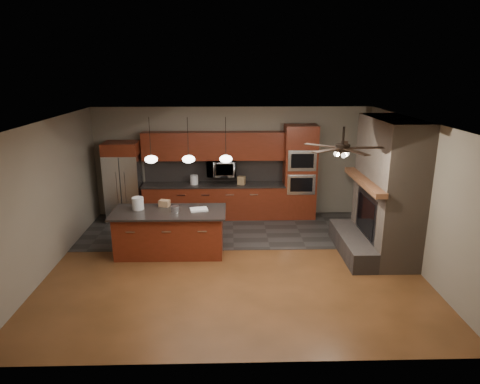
{
  "coord_description": "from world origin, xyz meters",
  "views": [
    {
      "loc": [
        -0.09,
        -7.76,
        3.73
      ],
      "look_at": [
        0.13,
        0.6,
        1.29
      ],
      "focal_mm": 32.0,
      "sensor_mm": 36.0,
      "label": 1
    }
  ],
  "objects_px": {
    "cardboard_box": "(164,203)",
    "counter_bucket": "(194,180)",
    "paint_can": "(175,209)",
    "refrigerator": "(124,182)",
    "counter_box": "(241,180)",
    "paint_tray": "(199,209)",
    "white_bucket": "(138,203)",
    "microwave": "(222,168)",
    "kitchen_island": "(170,232)",
    "oven_tower": "(300,172)"
  },
  "relations": [
    {
      "from": "kitchen_island",
      "to": "counter_bucket",
      "type": "relative_size",
      "value": 10.24
    },
    {
      "from": "kitchen_island",
      "to": "cardboard_box",
      "type": "xyz_separation_m",
      "value": [
        -0.13,
        0.32,
        0.52
      ]
    },
    {
      "from": "paint_can",
      "to": "refrigerator",
      "type": "bearing_deg",
      "value": 125.61
    },
    {
      "from": "refrigerator",
      "to": "kitchen_island",
      "type": "relative_size",
      "value": 0.86
    },
    {
      "from": "white_bucket",
      "to": "counter_box",
      "type": "bearing_deg",
      "value": 42.3
    },
    {
      "from": "cardboard_box",
      "to": "counter_box",
      "type": "xyz_separation_m",
      "value": [
        1.68,
        1.81,
        0.01
      ]
    },
    {
      "from": "refrigerator",
      "to": "cardboard_box",
      "type": "bearing_deg",
      "value": -54.6
    },
    {
      "from": "paint_tray",
      "to": "counter_bucket",
      "type": "distance_m",
      "value": 2.15
    },
    {
      "from": "microwave",
      "to": "counter_bucket",
      "type": "height_order",
      "value": "microwave"
    },
    {
      "from": "white_bucket",
      "to": "paint_tray",
      "type": "bearing_deg",
      "value": -4.02
    },
    {
      "from": "paint_tray",
      "to": "counter_bucket",
      "type": "bearing_deg",
      "value": 85.0
    },
    {
      "from": "oven_tower",
      "to": "microwave",
      "type": "bearing_deg",
      "value": 178.34
    },
    {
      "from": "paint_tray",
      "to": "counter_box",
      "type": "relative_size",
      "value": 1.72
    },
    {
      "from": "paint_can",
      "to": "paint_tray",
      "type": "height_order",
      "value": "paint_can"
    },
    {
      "from": "counter_box",
      "to": "cardboard_box",
      "type": "bearing_deg",
      "value": -116.21
    },
    {
      "from": "counter_bucket",
      "to": "kitchen_island",
      "type": "bearing_deg",
      "value": -99.13
    },
    {
      "from": "oven_tower",
      "to": "cardboard_box",
      "type": "bearing_deg",
      "value": -149.61
    },
    {
      "from": "cardboard_box",
      "to": "paint_tray",
      "type": "bearing_deg",
      "value": -4.44
    },
    {
      "from": "oven_tower",
      "to": "kitchen_island",
      "type": "xyz_separation_m",
      "value": [
        -3.02,
        -2.17,
        -0.73
      ]
    },
    {
      "from": "white_bucket",
      "to": "paint_can",
      "type": "bearing_deg",
      "value": -12.12
    },
    {
      "from": "counter_bucket",
      "to": "refrigerator",
      "type": "bearing_deg",
      "value": -177.34
    },
    {
      "from": "paint_can",
      "to": "counter_box",
      "type": "distance_m",
      "value": 2.58
    },
    {
      "from": "counter_bucket",
      "to": "counter_box",
      "type": "xyz_separation_m",
      "value": [
        1.19,
        -0.05,
        -0.01
      ]
    },
    {
      "from": "microwave",
      "to": "kitchen_island",
      "type": "relative_size",
      "value": 0.32
    },
    {
      "from": "refrigerator",
      "to": "counter_bucket",
      "type": "relative_size",
      "value": 8.81
    },
    {
      "from": "oven_tower",
      "to": "paint_can",
      "type": "height_order",
      "value": "oven_tower"
    },
    {
      "from": "cardboard_box",
      "to": "paint_can",
      "type": "bearing_deg",
      "value": -37.31
    },
    {
      "from": "oven_tower",
      "to": "cardboard_box",
      "type": "distance_m",
      "value": 3.66
    },
    {
      "from": "oven_tower",
      "to": "paint_tray",
      "type": "bearing_deg",
      "value": -138.64
    },
    {
      "from": "refrigerator",
      "to": "white_bucket",
      "type": "height_order",
      "value": "refrigerator"
    },
    {
      "from": "cardboard_box",
      "to": "counter_bucket",
      "type": "relative_size",
      "value": 0.93
    },
    {
      "from": "kitchen_island",
      "to": "paint_tray",
      "type": "relative_size",
      "value": 6.64
    },
    {
      "from": "white_bucket",
      "to": "cardboard_box",
      "type": "height_order",
      "value": "white_bucket"
    },
    {
      "from": "paint_can",
      "to": "counter_bucket",
      "type": "height_order",
      "value": "counter_bucket"
    },
    {
      "from": "kitchen_island",
      "to": "counter_box",
      "type": "relative_size",
      "value": 11.44
    },
    {
      "from": "refrigerator",
      "to": "counter_bucket",
      "type": "bearing_deg",
      "value": 2.66
    },
    {
      "from": "refrigerator",
      "to": "paint_tray",
      "type": "xyz_separation_m",
      "value": [
        2.0,
        -2.05,
        -0.06
      ]
    },
    {
      "from": "paint_tray",
      "to": "white_bucket",
      "type": "bearing_deg",
      "value": 164.17
    },
    {
      "from": "counter_bucket",
      "to": "paint_tray",
      "type": "bearing_deg",
      "value": -83.19
    },
    {
      "from": "paint_tray",
      "to": "paint_can",
      "type": "bearing_deg",
      "value": 177.63
    },
    {
      "from": "microwave",
      "to": "cardboard_box",
      "type": "bearing_deg",
      "value": -121.72
    },
    {
      "from": "microwave",
      "to": "kitchen_island",
      "type": "xyz_separation_m",
      "value": [
        -1.04,
        -2.23,
        -0.84
      ]
    },
    {
      "from": "refrigerator",
      "to": "counter_bucket",
      "type": "distance_m",
      "value": 1.75
    },
    {
      "from": "paint_tray",
      "to": "cardboard_box",
      "type": "bearing_deg",
      "value": 147.7
    },
    {
      "from": "refrigerator",
      "to": "counter_box",
      "type": "xyz_separation_m",
      "value": [
        2.94,
        0.03,
        0.01
      ]
    },
    {
      "from": "oven_tower",
      "to": "counter_box",
      "type": "height_order",
      "value": "oven_tower"
    },
    {
      "from": "microwave",
      "to": "paint_tray",
      "type": "height_order",
      "value": "microwave"
    },
    {
      "from": "refrigerator",
      "to": "kitchen_island",
      "type": "xyz_separation_m",
      "value": [
        1.4,
        -2.1,
        -0.53
      ]
    },
    {
      "from": "kitchen_island",
      "to": "counter_box",
      "type": "height_order",
      "value": "counter_box"
    },
    {
      "from": "paint_tray",
      "to": "oven_tower",
      "type": "bearing_deg",
      "value": 29.55
    }
  ]
}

